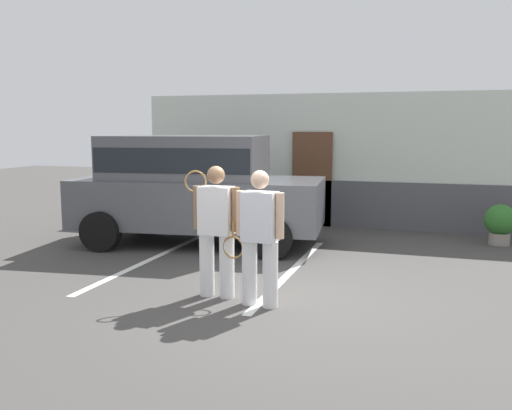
{
  "coord_description": "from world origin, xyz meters",
  "views": [
    {
      "loc": [
        1.89,
        -6.72,
        2.22
      ],
      "look_at": [
        -0.64,
        1.2,
        1.05
      ],
      "focal_mm": 39.29,
      "sensor_mm": 36.0,
      "label": 1
    }
  ],
  "objects_px": {
    "tennis_player_man": "(216,229)",
    "tennis_player_woman": "(259,237)",
    "potted_plant_by_porch": "(500,222)",
    "parked_suv": "(193,184)"
  },
  "relations": [
    {
      "from": "tennis_player_man",
      "to": "tennis_player_woman",
      "type": "height_order",
      "value": "tennis_player_man"
    },
    {
      "from": "tennis_player_woman",
      "to": "tennis_player_man",
      "type": "bearing_deg",
      "value": -10.8
    },
    {
      "from": "tennis_player_woman",
      "to": "potted_plant_by_porch",
      "type": "bearing_deg",
      "value": -118.01
    },
    {
      "from": "parked_suv",
      "to": "potted_plant_by_porch",
      "type": "xyz_separation_m",
      "value": [
        5.54,
        1.67,
        -0.72
      ]
    },
    {
      "from": "parked_suv",
      "to": "tennis_player_man",
      "type": "distance_m",
      "value": 3.43
    },
    {
      "from": "tennis_player_woman",
      "to": "potted_plant_by_porch",
      "type": "xyz_separation_m",
      "value": [
        3.24,
        4.85,
        -0.45
      ]
    },
    {
      "from": "tennis_player_man",
      "to": "potted_plant_by_porch",
      "type": "relative_size",
      "value": 2.24
    },
    {
      "from": "tennis_player_woman",
      "to": "parked_suv",
      "type": "bearing_deg",
      "value": -48.4
    },
    {
      "from": "tennis_player_man",
      "to": "parked_suv",
      "type": "bearing_deg",
      "value": -59.63
    },
    {
      "from": "parked_suv",
      "to": "tennis_player_woman",
      "type": "height_order",
      "value": "parked_suv"
    }
  ]
}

